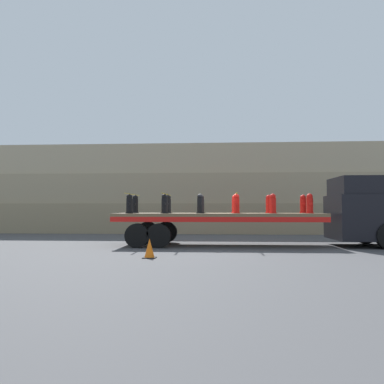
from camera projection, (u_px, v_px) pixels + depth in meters
name	position (u px, v px, depth m)	size (l,w,h in m)	color
ground_plane	(218.00, 245.00, 15.67)	(120.00, 120.00, 0.00)	#474749
rock_cliff	(217.00, 189.00, 24.17)	(60.00, 3.30, 5.59)	gray
truck_cab	(366.00, 211.00, 15.36)	(2.61, 2.61, 2.83)	black
flatbed_trailer	(201.00, 220.00, 15.76)	(8.51, 2.68, 1.35)	brown
fire_hydrant_black_near_0	(129.00, 204.00, 15.40)	(0.32, 0.49, 0.79)	black
fire_hydrant_black_far_0	(135.00, 204.00, 16.54)	(0.32, 0.49, 0.79)	black
fire_hydrant_black_near_1	(165.00, 204.00, 15.31)	(0.32, 0.49, 0.79)	black
fire_hydrant_black_far_1	(168.00, 204.00, 16.45)	(0.32, 0.49, 0.79)	black
fire_hydrant_black_near_2	(200.00, 204.00, 15.22)	(0.32, 0.49, 0.79)	black
fire_hydrant_black_far_2	(201.00, 204.00, 16.36)	(0.32, 0.49, 0.79)	black
fire_hydrant_red_near_3	(236.00, 204.00, 15.13)	(0.32, 0.49, 0.79)	red
fire_hydrant_red_far_3	(235.00, 204.00, 16.27)	(0.32, 0.49, 0.79)	red
fire_hydrant_red_near_4	(273.00, 204.00, 15.04)	(0.32, 0.49, 0.79)	red
fire_hydrant_red_far_4	(269.00, 204.00, 16.18)	(0.32, 0.49, 0.79)	red
fire_hydrant_red_near_5	(310.00, 204.00, 14.95)	(0.32, 0.49, 0.79)	red
fire_hydrant_red_far_5	(303.00, 204.00, 16.08)	(0.32, 0.49, 0.79)	red
cargo_strap_rear	(132.00, 194.00, 15.99)	(0.05, 2.79, 0.01)	yellow
cargo_strap_middle	(166.00, 194.00, 15.90)	(0.05, 2.79, 0.01)	yellow
cargo_strap_front	(235.00, 194.00, 15.72)	(0.05, 2.79, 0.01)	yellow
traffic_cone	(149.00, 249.00, 11.67)	(0.41, 0.41, 0.60)	black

